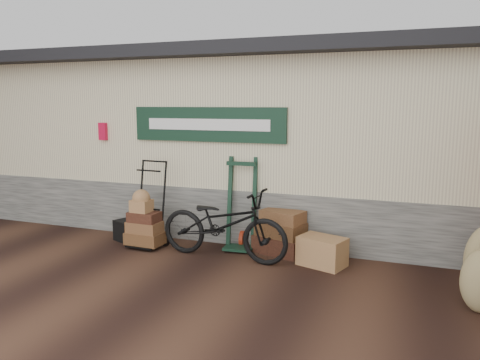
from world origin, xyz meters
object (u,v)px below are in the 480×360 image
at_px(bicycle, 224,220).
at_px(suitcase_stack, 281,231).
at_px(porter_trolley, 149,203).
at_px(black_trunk, 126,230).
at_px(green_barrow, 241,204).
at_px(wicker_hamper, 322,251).

bearing_deg(bicycle, suitcase_stack, -48.85).
xyz_separation_m(porter_trolley, black_trunk, (-0.52, 0.09, -0.53)).
relative_size(green_barrow, suitcase_stack, 1.88).
bearing_deg(wicker_hamper, green_barrow, 165.43).
bearing_deg(bicycle, porter_trolley, 85.27).
distance_m(wicker_hamper, black_trunk, 3.32).
relative_size(green_barrow, black_trunk, 4.19).
bearing_deg(wicker_hamper, black_trunk, 178.34).
relative_size(wicker_hamper, bicycle, 0.31).
bearing_deg(suitcase_stack, black_trunk, -174.43).
xyz_separation_m(porter_trolley, green_barrow, (1.44, 0.35, 0.03)).
bearing_deg(black_trunk, wicker_hamper, -1.66).
height_order(green_barrow, wicker_hamper, green_barrow).
xyz_separation_m(porter_trolley, bicycle, (1.37, -0.21, -0.11)).
relative_size(suitcase_stack, wicker_hamper, 1.22).
bearing_deg(suitcase_stack, wicker_hamper, -26.53).
distance_m(green_barrow, black_trunk, 2.06).
xyz_separation_m(green_barrow, bicycle, (-0.07, -0.55, -0.14)).
bearing_deg(porter_trolley, black_trunk, 172.68).
relative_size(black_trunk, bicycle, 0.17).
distance_m(suitcase_stack, wicker_hamper, 0.80).
bearing_deg(black_trunk, green_barrow, 7.39).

